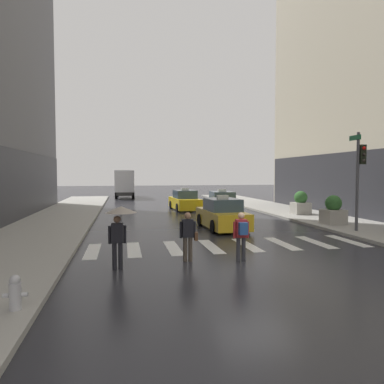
{
  "coord_description": "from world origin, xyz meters",
  "views": [
    {
      "loc": [
        -4.25,
        -10.7,
        2.92
      ],
      "look_at": [
        -0.57,
        8.0,
        1.95
      ],
      "focal_mm": 32.98,
      "sensor_mm": 36.0,
      "label": 1
    }
  ],
  "objects_px": {
    "pedestrian_with_backpack": "(241,233)",
    "pedestrian_with_handbag": "(188,234)",
    "traffic_light_pole": "(360,167)",
    "taxi_second": "(222,203)",
    "taxi_third": "(185,201)",
    "box_truck": "(125,183)",
    "planter_mid_block": "(301,204)",
    "taxi_lead": "(222,215)",
    "fire_hydrant": "(15,292)",
    "planter_near_corner": "(333,211)",
    "pedestrian_with_umbrella": "(120,220)"
  },
  "relations": [
    {
      "from": "taxi_third",
      "to": "box_truck",
      "type": "height_order",
      "value": "box_truck"
    },
    {
      "from": "taxi_lead",
      "to": "taxi_third",
      "type": "bearing_deg",
      "value": 91.56
    },
    {
      "from": "pedestrian_with_umbrella",
      "to": "taxi_third",
      "type": "bearing_deg",
      "value": 73.68
    },
    {
      "from": "traffic_light_pole",
      "to": "box_truck",
      "type": "relative_size",
      "value": 0.63
    },
    {
      "from": "box_truck",
      "to": "traffic_light_pole",
      "type": "bearing_deg",
      "value": -68.91
    },
    {
      "from": "pedestrian_with_handbag",
      "to": "planter_mid_block",
      "type": "bearing_deg",
      "value": 47.7
    },
    {
      "from": "planter_near_corner",
      "to": "taxi_third",
      "type": "bearing_deg",
      "value": 122.08
    },
    {
      "from": "pedestrian_with_backpack",
      "to": "planter_mid_block",
      "type": "height_order",
      "value": "planter_mid_block"
    },
    {
      "from": "taxi_lead",
      "to": "pedestrian_with_handbag",
      "type": "xyz_separation_m",
      "value": [
        -3.08,
        -6.64,
        0.21
      ]
    },
    {
      "from": "traffic_light_pole",
      "to": "box_truck",
      "type": "height_order",
      "value": "traffic_light_pole"
    },
    {
      "from": "planter_near_corner",
      "to": "fire_hydrant",
      "type": "bearing_deg",
      "value": -143.82
    },
    {
      "from": "taxi_lead",
      "to": "pedestrian_with_handbag",
      "type": "relative_size",
      "value": 2.78
    },
    {
      "from": "traffic_light_pole",
      "to": "taxi_lead",
      "type": "relative_size",
      "value": 1.05
    },
    {
      "from": "taxi_lead",
      "to": "planter_mid_block",
      "type": "height_order",
      "value": "taxi_lead"
    },
    {
      "from": "pedestrian_with_umbrella",
      "to": "planter_near_corner",
      "type": "bearing_deg",
      "value": 30.02
    },
    {
      "from": "taxi_lead",
      "to": "taxi_second",
      "type": "relative_size",
      "value": 0.99
    },
    {
      "from": "taxi_third",
      "to": "planter_near_corner",
      "type": "relative_size",
      "value": 2.89
    },
    {
      "from": "box_truck",
      "to": "taxi_third",
      "type": "bearing_deg",
      "value": -73.49
    },
    {
      "from": "taxi_third",
      "to": "taxi_second",
      "type": "bearing_deg",
      "value": -48.83
    },
    {
      "from": "taxi_lead",
      "to": "taxi_second",
      "type": "bearing_deg",
      "value": 74.14
    },
    {
      "from": "pedestrian_with_backpack",
      "to": "traffic_light_pole",
      "type": "bearing_deg",
      "value": 29.27
    },
    {
      "from": "pedestrian_with_backpack",
      "to": "pedestrian_with_handbag",
      "type": "xyz_separation_m",
      "value": [
        -1.73,
        0.4,
        -0.04
      ]
    },
    {
      "from": "box_truck",
      "to": "pedestrian_with_handbag",
      "type": "distance_m",
      "value": 32.55
    },
    {
      "from": "planter_near_corner",
      "to": "planter_mid_block",
      "type": "height_order",
      "value": "same"
    },
    {
      "from": "box_truck",
      "to": "pedestrian_with_backpack",
      "type": "height_order",
      "value": "box_truck"
    },
    {
      "from": "taxi_third",
      "to": "pedestrian_with_backpack",
      "type": "bearing_deg",
      "value": -93.62
    },
    {
      "from": "taxi_lead",
      "to": "pedestrian_with_backpack",
      "type": "height_order",
      "value": "taxi_lead"
    },
    {
      "from": "taxi_third",
      "to": "fire_hydrant",
      "type": "bearing_deg",
      "value": -109.13
    },
    {
      "from": "taxi_second",
      "to": "pedestrian_with_backpack",
      "type": "distance_m",
      "value": 14.78
    },
    {
      "from": "taxi_second",
      "to": "taxi_third",
      "type": "xyz_separation_m",
      "value": [
        -2.36,
        2.7,
        0.0
      ]
    },
    {
      "from": "pedestrian_with_backpack",
      "to": "pedestrian_with_handbag",
      "type": "distance_m",
      "value": 1.77
    },
    {
      "from": "taxi_third",
      "to": "fire_hydrant",
      "type": "distance_m",
      "value": 21.71
    },
    {
      "from": "traffic_light_pole",
      "to": "pedestrian_with_umbrella",
      "type": "relative_size",
      "value": 2.47
    },
    {
      "from": "fire_hydrant",
      "to": "planter_mid_block",
      "type": "xyz_separation_m",
      "value": [
        14.3,
        14.82,
        0.37
      ]
    },
    {
      "from": "box_truck",
      "to": "pedestrian_with_backpack",
      "type": "distance_m",
      "value": 33.09
    },
    {
      "from": "taxi_lead",
      "to": "pedestrian_with_backpack",
      "type": "relative_size",
      "value": 2.78
    },
    {
      "from": "taxi_lead",
      "to": "fire_hydrant",
      "type": "relative_size",
      "value": 6.37
    },
    {
      "from": "fire_hydrant",
      "to": "planter_mid_block",
      "type": "distance_m",
      "value": 20.6
    },
    {
      "from": "box_truck",
      "to": "pedestrian_with_backpack",
      "type": "bearing_deg",
      "value": -83.74
    },
    {
      "from": "planter_near_corner",
      "to": "taxi_second",
      "type": "bearing_deg",
      "value": 118.42
    },
    {
      "from": "taxi_second",
      "to": "taxi_lead",
      "type": "bearing_deg",
      "value": -105.86
    },
    {
      "from": "pedestrian_with_umbrella",
      "to": "fire_hydrant",
      "type": "bearing_deg",
      "value": -122.15
    },
    {
      "from": "pedestrian_with_handbag",
      "to": "taxi_third",
      "type": "bearing_deg",
      "value": 80.44
    },
    {
      "from": "taxi_third",
      "to": "pedestrian_with_handbag",
      "type": "height_order",
      "value": "taxi_third"
    },
    {
      "from": "planter_mid_block",
      "to": "taxi_second",
      "type": "bearing_deg",
      "value": 148.22
    },
    {
      "from": "traffic_light_pole",
      "to": "pedestrian_with_handbag",
      "type": "bearing_deg",
      "value": -157.62
    },
    {
      "from": "traffic_light_pole",
      "to": "taxi_lead",
      "type": "distance_m",
      "value": 7.2
    },
    {
      "from": "box_truck",
      "to": "pedestrian_with_handbag",
      "type": "height_order",
      "value": "box_truck"
    },
    {
      "from": "taxi_third",
      "to": "box_truck",
      "type": "xyz_separation_m",
      "value": [
        -4.68,
        15.8,
        1.13
      ]
    },
    {
      "from": "traffic_light_pole",
      "to": "taxi_second",
      "type": "relative_size",
      "value": 1.04
    }
  ]
}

